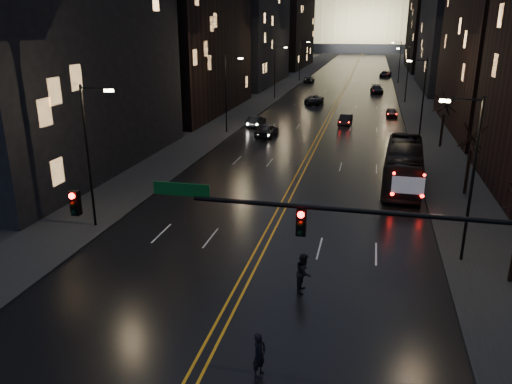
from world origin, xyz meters
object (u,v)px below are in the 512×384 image
Objects in this scene: oncoming_car_a at (267,130)px; bus at (404,165)px; receding_car_a at (345,120)px; oncoming_car_b at (256,121)px; pedestrian_a at (259,355)px; pedestrian_b at (304,272)px; traffic_signal at (369,241)px.

bus is at bearing 138.63° from oncoming_car_a.
oncoming_car_a is 1.15× the size of receding_car_a.
pedestrian_a reaches higher than oncoming_car_b.
pedestrian_a is 6.55m from pedestrian_b.
traffic_signal is 8.80× the size of pedestrian_b.
traffic_signal is at bearing 113.12° from oncoming_car_b.
receding_car_a is at bearing -126.41° from oncoming_car_a.
traffic_signal is at bearing -92.54° from bus.
receding_car_a is at bearing -156.08° from oncoming_car_b.
bus reaches higher than receding_car_a.
bus is (2.59, 23.76, -3.45)m from traffic_signal.
pedestrian_b reaches higher than pedestrian_a.
bus is 2.53× the size of oncoming_car_a.
pedestrian_b is at bearing 110.08° from oncoming_car_a.
oncoming_car_a is 2.65× the size of pedestrian_a.
pedestrian_a is at bearing 108.43° from oncoming_car_b.
receding_car_a is 2.06× the size of pedestrian_b.
oncoming_car_a is 6.27m from oncoming_car_b.
bus is 6.69× the size of pedestrian_a.
oncoming_car_a is at bearing 119.65° from oncoming_car_b.
pedestrian_b reaches higher than oncoming_car_b.
receding_car_a is 2.29× the size of pedestrian_a.
pedestrian_a is (-3.60, -1.50, -4.22)m from traffic_signal.
oncoming_car_a is at bearing -126.92° from receding_car_a.
traffic_signal reaches higher than receding_car_a.
oncoming_car_b is 47.53m from pedestrian_a.
bus is 2.85× the size of oncoming_car_b.
traffic_signal is 48.81m from receding_car_a.
oncoming_car_b reaches higher than receding_car_a.
bus is 27.05m from oncoming_car_b.
oncoming_car_b is 41.42m from pedestrian_b.
receding_car_a is at bearing 4.48° from pedestrian_b.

